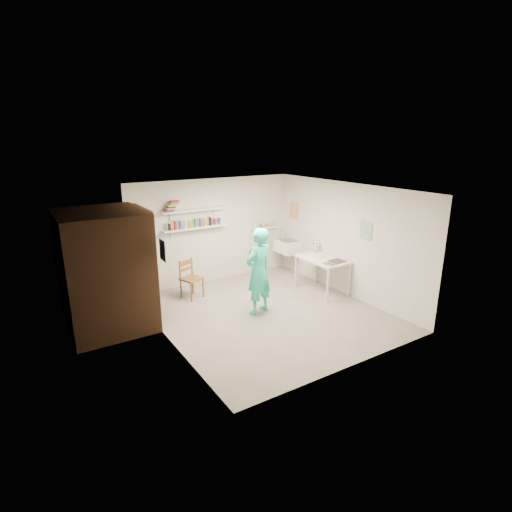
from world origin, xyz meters
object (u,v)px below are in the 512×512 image
wall_clock (255,254)px  wooden_chair (192,279)px  work_table (322,275)px  desk_lamp (316,243)px  man (258,271)px  belfast_sink (288,246)px

wall_clock → wooden_chair: 1.60m
wooden_chair → work_table: wooden_chair is taller
wooden_chair → desk_lamp: 2.90m
wall_clock → wooden_chair: bearing=110.1°
wooden_chair → work_table: bearing=-44.5°
man → wall_clock: bearing=-122.3°
man → desk_lamp: man is taller
belfast_sink → work_table: belfast_sink is taller
wooden_chair → desk_lamp: size_ratio=5.98×
belfast_sink → desk_lamp: bearing=-85.3°
belfast_sink → man: man is taller
belfast_sink → wooden_chair: 2.69m
work_table → desk_lamp: 0.78m
wall_clock → wooden_chair: wall_clock is taller
wooden_chair → belfast_sink: bearing=-14.9°
wooden_chair → work_table: size_ratio=0.75×
belfast_sink → work_table: 1.45m
man → wooden_chair: size_ratio=1.98×
wooden_chair → work_table: 2.82m
work_table → desk_lamp: desk_lamp is taller
man → work_table: man is taller
man → work_table: 1.84m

